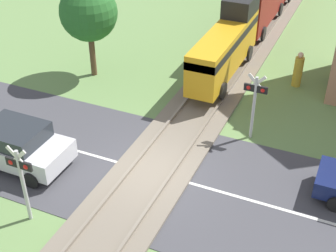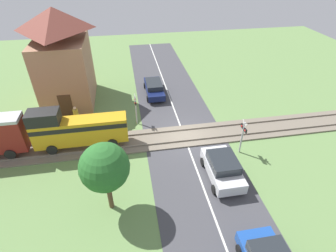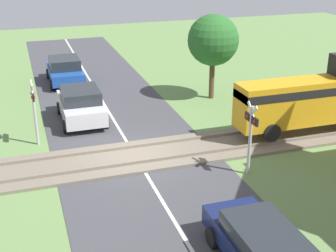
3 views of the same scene
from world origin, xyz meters
name	(u,v)px [view 2 (image 2 of 3)]	position (x,y,z in m)	size (l,w,h in m)	color
ground_plane	(184,137)	(0.00, 0.00, 0.00)	(60.00, 60.00, 0.00)	#66894C
road_surface	(184,137)	(0.00, 0.00, 0.01)	(48.00, 6.40, 0.02)	#424247
track_bed	(184,136)	(0.00, 0.00, 0.07)	(2.80, 48.00, 0.24)	#756B5B
car_near_crossing	(222,167)	(-4.71, -1.44, 0.82)	(3.89, 2.03, 1.58)	silver
car_far_side	(154,88)	(7.68, 1.44, 0.72)	(4.58, 1.83, 1.34)	#141E4C
crossing_signal_west_approach	(243,133)	(-2.56, -3.60, 1.79)	(0.90, 0.18, 2.77)	#B7B7B7
crossing_signal_east_approach	(136,105)	(2.56, 3.60, 1.79)	(0.90, 0.18, 2.77)	#B7B7B7
station_building	(63,59)	(7.90, 9.61, 4.18)	(6.63, 4.78, 8.58)	#AD7A5B
pedestrian_by_station	(76,116)	(3.37, 8.61, 0.77)	(0.42, 0.42, 1.69)	gold
tree_by_station	(64,48)	(13.47, 10.48, 3.41)	(2.43, 2.43, 4.88)	brown
tree_roadside_hedge	(105,167)	(-5.92, 5.73, 3.14)	(2.67, 2.67, 4.50)	brown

